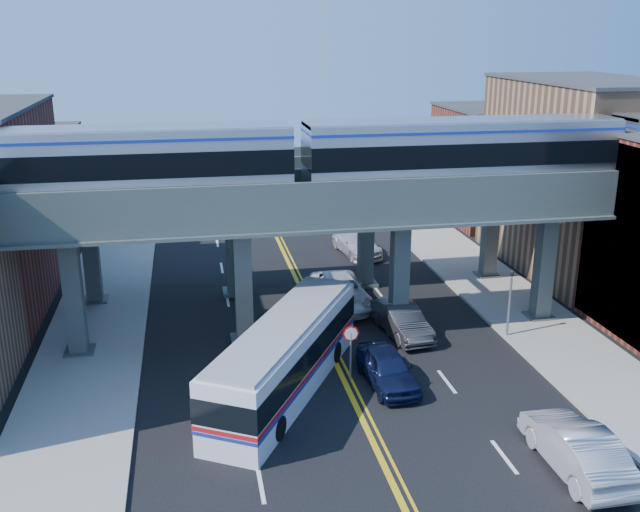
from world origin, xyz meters
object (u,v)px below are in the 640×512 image
(traffic_signal, at_px, (510,296))
(car_lane_a, at_px, (387,368))
(transit_train, at_px, (462,151))
(transit_bus, at_px, (285,357))
(car_lane_b, at_px, (402,320))
(car_lane_c, at_px, (340,291))
(stop_sign, at_px, (351,344))
(car_parked_curb, at_px, (576,447))
(car_lane_d, at_px, (356,243))

(traffic_signal, bearing_deg, car_lane_a, -153.27)
(transit_train, bearing_deg, transit_bus, -150.78)
(car_lane_b, xyz_separation_m, car_lane_c, (-2.21, 4.65, 0.03))
(car_lane_a, bearing_deg, car_lane_b, 62.55)
(stop_sign, xyz_separation_m, car_lane_a, (1.50, -0.73, -0.97))
(car_lane_a, relative_size, car_lane_c, 0.77)
(transit_train, distance_m, car_parked_curb, 15.63)
(traffic_signal, bearing_deg, transit_bus, -164.05)
(car_lane_b, distance_m, car_parked_curb, 12.82)
(stop_sign, height_order, car_lane_b, stop_sign)
(transit_train, distance_m, car_lane_d, 16.04)
(car_lane_a, height_order, car_lane_b, car_lane_b)
(traffic_signal, height_order, car_lane_b, traffic_signal)
(stop_sign, distance_m, car_lane_b, 5.83)
(stop_sign, distance_m, car_parked_curb, 10.36)
(car_lane_a, bearing_deg, traffic_signal, 22.69)
(transit_bus, height_order, car_lane_a, transit_bus)
(transit_train, bearing_deg, traffic_signal, -41.85)
(car_lane_b, bearing_deg, traffic_signal, -21.79)
(car_lane_a, xyz_separation_m, car_lane_c, (-0.00, 9.76, 0.05))
(car_lane_d, distance_m, car_parked_curb, 26.66)
(transit_train, distance_m, car_lane_b, 9.03)
(transit_bus, relative_size, car_lane_a, 2.53)
(traffic_signal, bearing_deg, stop_sign, -161.37)
(car_lane_d, bearing_deg, car_lane_b, -101.60)
(transit_bus, relative_size, car_lane_c, 1.95)
(car_lane_b, bearing_deg, car_lane_a, -120.22)
(traffic_signal, relative_size, car_lane_a, 0.89)
(car_lane_a, relative_size, car_parked_curb, 0.86)
(car_parked_curb, bearing_deg, car_lane_c, -74.46)
(traffic_signal, bearing_deg, car_lane_c, 140.80)
(car_lane_b, bearing_deg, stop_sign, -137.06)
(car_lane_a, xyz_separation_m, car_lane_d, (3.20, 19.17, 0.01))
(transit_bus, distance_m, car_lane_d, 20.36)
(car_parked_curb, bearing_deg, car_lane_d, -86.63)
(traffic_signal, height_order, transit_bus, traffic_signal)
(stop_sign, height_order, car_lane_a, stop_sign)
(stop_sign, relative_size, car_lane_b, 0.54)
(transit_train, bearing_deg, stop_sign, -143.13)
(transit_bus, distance_m, car_lane_c, 10.47)
(traffic_signal, distance_m, car_lane_c, 9.66)
(car_lane_b, relative_size, car_parked_curb, 0.90)
(traffic_signal, relative_size, car_lane_c, 0.69)
(transit_train, xyz_separation_m, transit_bus, (-9.65, -5.40, -7.73))
(transit_train, xyz_separation_m, traffic_signal, (2.23, -2.00, -7.01))
(car_lane_c, bearing_deg, car_lane_b, -64.78)
(transit_bus, height_order, car_parked_curb, transit_bus)
(car_lane_d, xyz_separation_m, car_parked_curb, (1.62, -26.61, 0.09))
(stop_sign, xyz_separation_m, traffic_signal, (8.90, 3.00, 0.54))
(car_lane_c, bearing_deg, car_parked_curb, -74.61)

